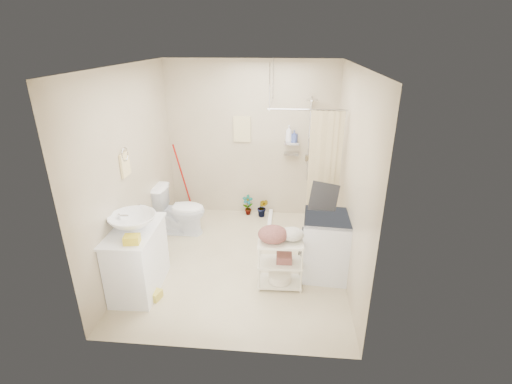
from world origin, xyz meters
TOP-DOWN VIEW (x-y plane):
  - floor at (0.00, 0.00)m, footprint 3.20×3.20m
  - ceiling at (0.00, 0.00)m, footprint 2.80×3.20m
  - wall_back at (0.00, 1.60)m, footprint 2.80×0.04m
  - wall_front at (0.00, -1.60)m, footprint 2.80×0.04m
  - wall_left at (-1.40, 0.00)m, footprint 0.04×3.20m
  - wall_right at (1.40, 0.00)m, footprint 0.04×3.20m
  - vanity at (-1.16, -0.69)m, footprint 0.55×0.95m
  - sink at (-1.15, -0.70)m, footprint 0.57×0.57m
  - counter_basket at (-1.04, -1.00)m, footprint 0.19×0.16m
  - floor_basket at (-0.94, -0.88)m, footprint 0.32×0.28m
  - toilet at (-1.04, 0.74)m, footprint 0.78×0.44m
  - mop at (-1.22, 1.47)m, footprint 0.13×0.13m
  - potted_plant_a at (-0.06, 1.47)m, footprint 0.20×0.14m
  - potted_plant_b at (0.21, 1.41)m, footprint 0.21×0.18m
  - hanging_towel at (-0.15, 1.58)m, footprint 0.28×0.03m
  - towel_ring at (-1.38, -0.20)m, footprint 0.04×0.22m
  - tp_holder at (-1.36, 0.05)m, footprint 0.08×0.12m
  - shower at (0.85, 1.05)m, footprint 1.10×1.10m
  - shampoo_bottle_a at (0.62, 1.53)m, footprint 0.12×0.12m
  - shampoo_bottle_b at (0.71, 1.53)m, footprint 0.11×0.12m
  - washing_machine at (1.14, -0.18)m, footprint 0.61×0.63m
  - laundry_rack at (0.57, -0.49)m, footprint 0.56×0.34m
  - ironing_board at (1.03, -0.08)m, footprint 0.36×0.13m

SIDE VIEW (x-z plane):
  - floor at x=0.00m, z-range 0.00..0.00m
  - floor_basket at x=-0.94m, z-range 0.00..0.15m
  - potted_plant_b at x=0.21m, z-range 0.00..0.34m
  - potted_plant_a at x=-0.06m, z-range 0.00..0.36m
  - laundry_rack at x=0.57m, z-range 0.00..0.76m
  - toilet at x=-1.04m, z-range 0.00..0.79m
  - vanity at x=-1.16m, z-range 0.00..0.82m
  - washing_machine at x=1.14m, z-range 0.00..0.84m
  - ironing_board at x=1.03m, z-range 0.00..1.24m
  - mop at x=-1.22m, z-range 0.00..1.27m
  - tp_holder at x=-1.36m, z-range 0.65..0.79m
  - counter_basket at x=-1.04m, z-range 0.82..0.92m
  - sink at x=-1.15m, z-range 0.82..1.01m
  - shower at x=0.85m, z-range 0.00..2.10m
  - wall_back at x=0.00m, z-range 0.00..2.60m
  - wall_front at x=0.00m, z-range 0.00..2.60m
  - wall_left at x=-1.40m, z-range 0.00..2.60m
  - wall_right at x=1.40m, z-range 0.00..2.60m
  - shampoo_bottle_b at x=0.71m, z-range 1.32..1.51m
  - shampoo_bottle_a at x=0.62m, z-range 1.32..1.59m
  - towel_ring at x=-1.38m, z-range 1.30..1.64m
  - hanging_towel at x=-0.15m, z-range 1.29..1.71m
  - ceiling at x=0.00m, z-range 2.58..2.62m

